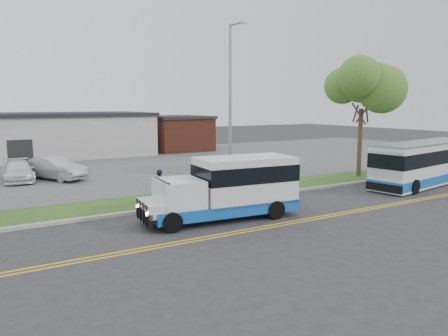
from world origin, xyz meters
TOP-DOWN VIEW (x-y plane):
  - ground at (0.00, 0.00)m, footprint 140.00×140.00m
  - lane_line_north at (0.00, -3.85)m, footprint 70.00×0.12m
  - lane_line_south at (0.00, -4.15)m, footprint 70.00×0.12m
  - curb at (0.00, 1.10)m, footprint 80.00×0.30m
  - verge at (0.00, 2.90)m, footprint 80.00×3.30m
  - parking_lot at (0.00, 17.00)m, footprint 80.00×25.00m
  - commercial_building at (-6.00, 27.00)m, footprint 25.40×10.40m
  - brick_wing at (10.50, 26.00)m, footprint 6.30×7.30m
  - tree_east at (14.00, 3.00)m, footprint 5.20×5.20m
  - streetlight_near at (3.00, 2.73)m, footprint 0.35×1.53m
  - shuttle_bus at (0.14, -1.87)m, footprint 7.42×3.03m
  - transit_bus at (15.37, -1.30)m, footprint 10.30×3.83m
  - pedestrian at (-1.63, 2.37)m, footprint 0.75×0.68m
  - parked_car_a at (-4.89, 12.51)m, footprint 3.82×4.98m
  - parked_car_b at (-7.13, 13.30)m, footprint 2.15×4.72m
  - grocery_bag_left at (-1.93, 2.12)m, footprint 0.32×0.32m
  - grocery_bag_right at (-1.33, 2.62)m, footprint 0.32×0.32m

SIDE VIEW (x-z plane):
  - ground at x=0.00m, z-range 0.00..0.00m
  - lane_line_north at x=0.00m, z-range 0.00..0.01m
  - lane_line_south at x=0.00m, z-range 0.00..0.01m
  - verge at x=0.00m, z-range 0.00..0.10m
  - parking_lot at x=0.00m, z-range 0.00..0.10m
  - curb at x=0.00m, z-range 0.00..0.15m
  - grocery_bag_left at x=-1.93m, z-range 0.10..0.42m
  - grocery_bag_right at x=-1.33m, z-range 0.10..0.42m
  - parked_car_b at x=-7.13m, z-range 0.10..1.44m
  - parked_car_a at x=-4.89m, z-range 0.10..1.67m
  - pedestrian at x=-1.63m, z-range 0.10..1.83m
  - transit_bus at x=15.37m, z-range 0.02..2.81m
  - shuttle_bus at x=0.14m, z-range 0.10..2.87m
  - brick_wing at x=10.50m, z-range 0.01..3.91m
  - commercial_building at x=-6.00m, z-range 0.01..4.36m
  - streetlight_near at x=3.00m, z-range 0.48..9.98m
  - tree_east at x=14.00m, z-range 2.04..10.37m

